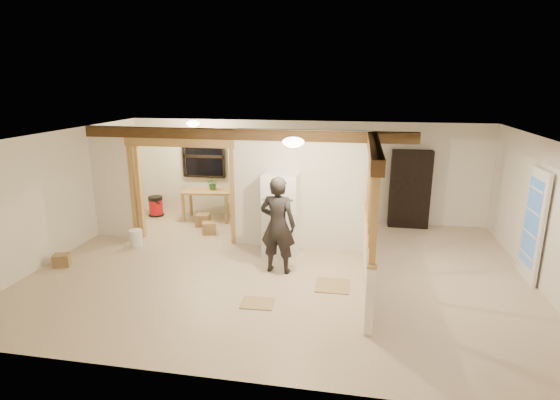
% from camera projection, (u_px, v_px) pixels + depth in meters
% --- Properties ---
extents(floor, '(9.00, 6.50, 0.01)m').
position_uv_depth(floor, '(280.00, 269.00, 8.27)').
color(floor, '#C3AC91').
rests_on(floor, ground).
extents(ceiling, '(9.00, 6.50, 0.01)m').
position_uv_depth(ceiling, '(281.00, 137.00, 7.61)').
color(ceiling, white).
extents(wall_back, '(9.00, 0.01, 2.50)m').
position_uv_depth(wall_back, '(303.00, 171.00, 11.02)').
color(wall_back, silver).
rests_on(wall_back, floor).
extents(wall_front, '(9.00, 0.01, 2.50)m').
position_uv_depth(wall_front, '(229.00, 284.00, 4.85)').
color(wall_front, silver).
rests_on(wall_front, floor).
extents(wall_left, '(0.01, 6.50, 2.50)m').
position_uv_depth(wall_left, '(59.00, 194.00, 8.71)').
color(wall_left, silver).
rests_on(wall_left, floor).
extents(wall_right, '(0.01, 6.50, 2.50)m').
position_uv_depth(wall_right, '(550.00, 219.00, 7.17)').
color(wall_right, silver).
rests_on(wall_right, floor).
extents(partition_left_stub, '(0.90, 0.12, 2.50)m').
position_uv_depth(partition_left_stub, '(112.00, 182.00, 9.77)').
color(partition_left_stub, silver).
rests_on(partition_left_stub, floor).
extents(partition_center, '(2.80, 0.12, 2.50)m').
position_uv_depth(partition_center, '(300.00, 190.00, 9.04)').
color(partition_center, silver).
rests_on(partition_center, floor).
extents(doorway_frame, '(2.46, 0.14, 2.20)m').
position_uv_depth(doorway_frame, '(182.00, 192.00, 9.53)').
color(doorway_frame, tan).
rests_on(doorway_frame, floor).
extents(header_beam_back, '(7.00, 0.18, 0.22)m').
position_uv_depth(header_beam_back, '(243.00, 134.00, 8.95)').
color(header_beam_back, '#4C321A').
rests_on(header_beam_back, ceiling).
extents(header_beam_right, '(0.18, 3.30, 0.22)m').
position_uv_depth(header_beam_right, '(374.00, 149.00, 6.99)').
color(header_beam_right, '#4C321A').
rests_on(header_beam_right, ceiling).
extents(pony_wall, '(0.12, 3.20, 1.00)m').
position_uv_depth(pony_wall, '(368.00, 258.00, 7.48)').
color(pony_wall, silver).
rests_on(pony_wall, floor).
extents(stud_partition, '(0.14, 3.20, 1.32)m').
position_uv_depth(stud_partition, '(372.00, 193.00, 7.18)').
color(stud_partition, tan).
rests_on(stud_partition, pony_wall).
extents(window_back, '(1.12, 0.10, 1.10)m').
position_uv_depth(window_back, '(204.00, 156.00, 11.31)').
color(window_back, black).
rests_on(window_back, wall_back).
extents(french_door, '(0.12, 0.86, 2.00)m').
position_uv_depth(french_door, '(533.00, 225.00, 7.63)').
color(french_door, white).
rests_on(french_door, floor).
extents(ceiling_dome_main, '(0.36, 0.36, 0.16)m').
position_uv_depth(ceiling_dome_main, '(293.00, 142.00, 7.09)').
color(ceiling_dome_main, '#FFEABF').
rests_on(ceiling_dome_main, ceiling).
extents(ceiling_dome_util, '(0.32, 0.32, 0.14)m').
position_uv_depth(ceiling_dome_util, '(193.00, 123.00, 10.23)').
color(ceiling_dome_util, '#FFEABF').
rests_on(ceiling_dome_util, ceiling).
extents(hanging_bulb, '(0.07, 0.07, 0.07)m').
position_uv_depth(hanging_bulb, '(204.00, 141.00, 9.55)').
color(hanging_bulb, '#FFD88C').
rests_on(hanging_bulb, ceiling).
extents(refrigerator, '(0.69, 0.67, 1.68)m').
position_uv_depth(refrigerator, '(281.00, 214.00, 8.83)').
color(refrigerator, silver).
rests_on(refrigerator, floor).
extents(woman, '(0.71, 0.51, 1.82)m').
position_uv_depth(woman, '(278.00, 225.00, 7.92)').
color(woman, black).
rests_on(woman, floor).
extents(work_table, '(1.29, 0.77, 0.77)m').
position_uv_depth(work_table, '(208.00, 205.00, 11.12)').
color(work_table, tan).
rests_on(work_table, floor).
extents(potted_plant, '(0.37, 0.35, 0.33)m').
position_uv_depth(potted_plant, '(213.00, 183.00, 11.05)').
color(potted_plant, '#24521F').
rests_on(potted_plant, work_table).
extents(shop_vac, '(0.50, 0.50, 0.53)m').
position_uv_depth(shop_vac, '(156.00, 206.00, 11.48)').
color(shop_vac, '#B10E11').
rests_on(shop_vac, floor).
extents(bookshelf, '(0.94, 0.31, 1.88)m').
position_uv_depth(bookshelf, '(410.00, 189.00, 10.44)').
color(bookshelf, black).
rests_on(bookshelf, floor).
extents(bucket, '(0.31, 0.31, 0.35)m').
position_uv_depth(bucket, '(136.00, 238.00, 9.39)').
color(bucket, white).
rests_on(bucket, floor).
extents(box_util_a, '(0.38, 0.35, 0.27)m').
position_uv_depth(box_util_a, '(209.00, 228.00, 10.16)').
color(box_util_a, olive).
rests_on(box_util_a, floor).
extents(box_util_b, '(0.32, 0.32, 0.29)m').
position_uv_depth(box_util_b, '(203.00, 220.00, 10.71)').
color(box_util_b, olive).
rests_on(box_util_b, floor).
extents(box_front, '(0.36, 0.33, 0.24)m').
position_uv_depth(box_front, '(62.00, 260.00, 8.36)').
color(box_front, olive).
rests_on(box_front, floor).
extents(floor_panel_near, '(0.58, 0.58, 0.02)m').
position_uv_depth(floor_panel_near, '(332.00, 286.00, 7.56)').
color(floor_panel_near, tan).
rests_on(floor_panel_near, floor).
extents(floor_panel_far, '(0.54, 0.44, 0.02)m').
position_uv_depth(floor_panel_far, '(257.00, 303.00, 6.97)').
color(floor_panel_far, tan).
rests_on(floor_panel_far, floor).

